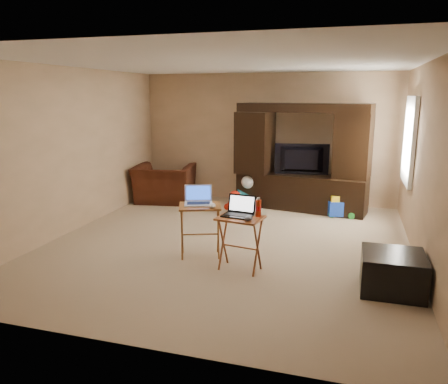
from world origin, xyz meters
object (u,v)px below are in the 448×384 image
(entertainment_center, at_px, (302,157))
(push_toy, at_px, (342,205))
(television, at_px, (302,160))
(mouse_left, at_px, (212,205))
(recliner, at_px, (164,184))
(water_bottle, at_px, (258,208))
(laptop_right, at_px, (238,207))
(mouse_right, at_px, (249,218))
(plush_toy, at_px, (235,202))
(laptop_left, at_px, (198,196))
(ottoman, at_px, (393,272))
(tray_table_left, at_px, (200,231))
(tray_table_right, at_px, (240,244))
(child_rocker, at_px, (246,194))

(entertainment_center, xyz_separation_m, push_toy, (0.77, -0.31, -0.78))
(television, xyz_separation_m, mouse_left, (-0.77, -2.88, -0.21))
(mouse_left, bearing_deg, recliner, 124.86)
(entertainment_center, relative_size, water_bottle, 11.57)
(laptop_right, relative_size, mouse_left, 2.48)
(television, relative_size, laptop_right, 2.83)
(mouse_left, height_order, mouse_right, mouse_left)
(entertainment_center, height_order, water_bottle, entertainment_center)
(plush_toy, distance_m, laptop_left, 2.19)
(television, bearing_deg, laptop_left, 63.57)
(ottoman, height_order, tray_table_left, tray_table_left)
(entertainment_center, relative_size, recliner, 2.12)
(push_toy, xyz_separation_m, tray_table_right, (-1.11, -2.84, 0.14))
(water_bottle, bearing_deg, tray_table_right, -158.20)
(laptop_right, bearing_deg, laptop_left, 160.53)
(laptop_right, bearing_deg, child_rocker, 108.97)
(plush_toy, distance_m, ottoman, 3.53)
(laptop_left, bearing_deg, child_rocker, 69.62)
(tray_table_left, height_order, tray_table_right, tray_table_left)
(tray_table_right, bearing_deg, water_bottle, 31.19)
(entertainment_center, relative_size, laptop_right, 6.81)
(laptop_right, distance_m, mouse_right, 0.24)
(plush_toy, height_order, water_bottle, water_bottle)
(tray_table_right, bearing_deg, television, 93.03)
(tray_table_right, distance_m, laptop_left, 0.87)
(laptop_right, bearing_deg, tray_table_right, -19.28)
(push_toy, xyz_separation_m, laptop_left, (-1.76, -2.52, 0.62))
(recliner, xyz_separation_m, push_toy, (3.43, -0.10, -0.17))
(recliner, bearing_deg, tray_table_left, 113.89)
(mouse_left, xyz_separation_m, water_bottle, (0.63, -0.14, 0.05))
(plush_toy, xyz_separation_m, laptop_right, (0.69, -2.41, 0.57))
(television, xyz_separation_m, laptop_left, (-0.99, -2.78, -0.12))
(child_rocker, distance_m, tray_table_right, 2.98)
(television, distance_m, laptop_right, 3.11)
(laptop_left, xyz_separation_m, mouse_right, (0.78, -0.44, -0.12))
(tray_table_right, bearing_deg, mouse_left, 161.50)
(push_toy, height_order, water_bottle, water_bottle)
(entertainment_center, bearing_deg, child_rocker, -156.88)
(plush_toy, xyz_separation_m, laptop_left, (0.09, -2.11, 0.60))
(entertainment_center, distance_m, recliner, 2.74)
(child_rocker, bearing_deg, tray_table_left, -87.39)
(laptop_right, bearing_deg, entertainment_center, 90.25)
(tray_table_left, distance_m, tray_table_right, 0.68)
(television, relative_size, recliner, 0.88)
(tray_table_right, bearing_deg, laptop_left, 162.65)
(child_rocker, distance_m, mouse_right, 3.15)
(laptop_right, height_order, mouse_left, laptop_right)
(child_rocker, distance_m, ottoman, 3.82)
(tray_table_right, relative_size, laptop_right, 1.91)
(ottoman, bearing_deg, laptop_left, 170.05)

